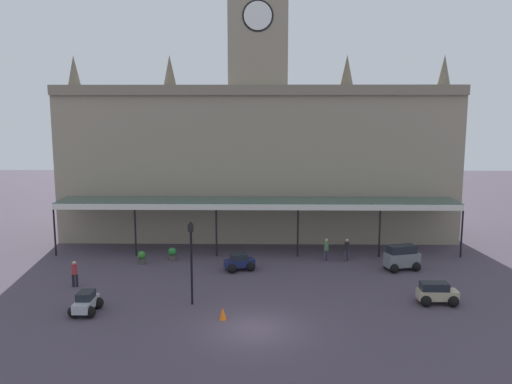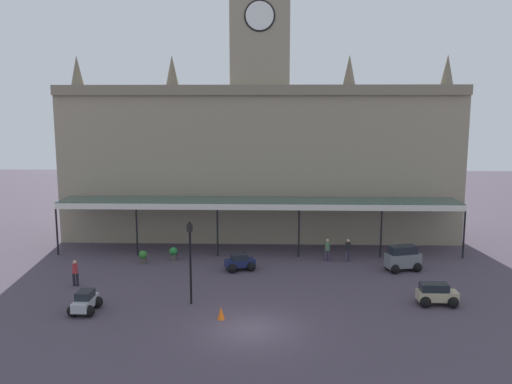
{
  "view_description": "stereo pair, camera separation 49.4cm",
  "coord_description": "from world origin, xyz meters",
  "px_view_note": "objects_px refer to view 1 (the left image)",
  "views": [
    {
      "loc": [
        0.49,
        -25.36,
        11.1
      ],
      "look_at": [
        0.0,
        7.82,
        5.84
      ],
      "focal_mm": 36.9,
      "sensor_mm": 36.0,
      "label": 1
    },
    {
      "loc": [
        0.98,
        -25.35,
        11.1
      ],
      "look_at": [
        0.0,
        7.82,
        5.84
      ],
      "focal_mm": 36.9,
      "sensor_mm": 36.0,
      "label": 2
    }
  ],
  "objects_px": {
    "car_silver_sedan": "(86,304)",
    "planter_by_canopy": "(142,257)",
    "planter_near_kerb": "(172,254)",
    "pedestrian_crossing_forecourt": "(326,249)",
    "pedestrian_near_entrance": "(75,273)",
    "traffic_cone": "(223,313)",
    "car_beige_estate": "(437,294)",
    "pedestrian_beside_cars": "(347,249)",
    "car_navy_sedan": "(239,263)",
    "victorian_lamppost": "(191,253)",
    "car_grey_van": "(402,259)"
  },
  "relations": [
    {
      "from": "car_grey_van",
      "to": "car_beige_estate",
      "type": "distance_m",
      "value": 6.43
    },
    {
      "from": "car_beige_estate",
      "to": "pedestrian_beside_cars",
      "type": "relative_size",
      "value": 1.35
    },
    {
      "from": "pedestrian_near_entrance",
      "to": "traffic_cone",
      "type": "height_order",
      "value": "pedestrian_near_entrance"
    },
    {
      "from": "car_silver_sedan",
      "to": "planter_near_kerb",
      "type": "distance_m",
      "value": 10.65
    },
    {
      "from": "pedestrian_beside_cars",
      "to": "pedestrian_near_entrance",
      "type": "distance_m",
      "value": 18.97
    },
    {
      "from": "car_beige_estate",
      "to": "pedestrian_near_entrance",
      "type": "xyz_separation_m",
      "value": [
        -21.85,
        2.62,
        0.34
      ]
    },
    {
      "from": "car_grey_van",
      "to": "traffic_cone",
      "type": "relative_size",
      "value": 3.78
    },
    {
      "from": "car_beige_estate",
      "to": "traffic_cone",
      "type": "height_order",
      "value": "car_beige_estate"
    },
    {
      "from": "car_navy_sedan",
      "to": "car_silver_sedan",
      "type": "xyz_separation_m",
      "value": [
        -8.09,
        -7.83,
        0.0
      ]
    },
    {
      "from": "car_navy_sedan",
      "to": "traffic_cone",
      "type": "xyz_separation_m",
      "value": [
        -0.49,
        -8.65,
        -0.16
      ]
    },
    {
      "from": "car_silver_sedan",
      "to": "planter_by_canopy",
      "type": "xyz_separation_m",
      "value": [
        0.96,
        9.23,
        -0.01
      ]
    },
    {
      "from": "pedestrian_beside_cars",
      "to": "traffic_cone",
      "type": "height_order",
      "value": "pedestrian_beside_cars"
    },
    {
      "from": "car_grey_van",
      "to": "planter_near_kerb",
      "type": "distance_m",
      "value": 16.52
    },
    {
      "from": "traffic_cone",
      "to": "car_beige_estate",
      "type": "bearing_deg",
      "value": 11.48
    },
    {
      "from": "car_grey_van",
      "to": "car_navy_sedan",
      "type": "bearing_deg",
      "value": -178.84
    },
    {
      "from": "planter_by_canopy",
      "to": "planter_near_kerb",
      "type": "bearing_deg",
      "value": 25.74
    },
    {
      "from": "car_navy_sedan",
      "to": "pedestrian_near_entrance",
      "type": "xyz_separation_m",
      "value": [
        -10.21,
        -3.56,
        0.41
      ]
    },
    {
      "from": "victorian_lamppost",
      "to": "planter_near_kerb",
      "type": "bearing_deg",
      "value": 106.78
    },
    {
      "from": "traffic_cone",
      "to": "planter_by_canopy",
      "type": "bearing_deg",
      "value": 123.41
    },
    {
      "from": "traffic_cone",
      "to": "planter_by_canopy",
      "type": "relative_size",
      "value": 0.71
    },
    {
      "from": "pedestrian_crossing_forecourt",
      "to": "planter_by_canopy",
      "type": "relative_size",
      "value": 1.74
    },
    {
      "from": "pedestrian_crossing_forecourt",
      "to": "car_silver_sedan",
      "type": "bearing_deg",
      "value": -144.6
    },
    {
      "from": "pedestrian_crossing_forecourt",
      "to": "pedestrian_beside_cars",
      "type": "bearing_deg",
      "value": -1.43
    },
    {
      "from": "car_beige_estate",
      "to": "car_grey_van",
      "type": "bearing_deg",
      "value": 93.07
    },
    {
      "from": "pedestrian_near_entrance",
      "to": "planter_by_canopy",
      "type": "distance_m",
      "value": 5.86
    },
    {
      "from": "victorian_lamppost",
      "to": "planter_near_kerb",
      "type": "xyz_separation_m",
      "value": [
        -2.67,
        8.85,
        -2.53
      ]
    },
    {
      "from": "car_beige_estate",
      "to": "victorian_lamppost",
      "type": "distance_m",
      "value": 14.27
    },
    {
      "from": "car_beige_estate",
      "to": "planter_by_canopy",
      "type": "distance_m",
      "value": 20.23
    },
    {
      "from": "traffic_cone",
      "to": "pedestrian_crossing_forecourt",
      "type": "bearing_deg",
      "value": 58.4
    },
    {
      "from": "car_navy_sedan",
      "to": "pedestrian_near_entrance",
      "type": "distance_m",
      "value": 10.82
    },
    {
      "from": "car_silver_sedan",
      "to": "car_beige_estate",
      "type": "height_order",
      "value": "car_beige_estate"
    },
    {
      "from": "pedestrian_crossing_forecourt",
      "to": "planter_near_kerb",
      "type": "xyz_separation_m",
      "value": [
        -11.39,
        -0.01,
        -0.42
      ]
    },
    {
      "from": "planter_near_kerb",
      "to": "pedestrian_crossing_forecourt",
      "type": "bearing_deg",
      "value": 0.04
    },
    {
      "from": "car_silver_sedan",
      "to": "traffic_cone",
      "type": "height_order",
      "value": "car_silver_sedan"
    },
    {
      "from": "car_navy_sedan",
      "to": "pedestrian_near_entrance",
      "type": "relative_size",
      "value": 1.33
    },
    {
      "from": "car_silver_sedan",
      "to": "traffic_cone",
      "type": "relative_size",
      "value": 3.03
    },
    {
      "from": "car_silver_sedan",
      "to": "pedestrian_crossing_forecourt",
      "type": "bearing_deg",
      "value": 35.4
    },
    {
      "from": "car_silver_sedan",
      "to": "planter_by_canopy",
      "type": "height_order",
      "value": "car_silver_sedan"
    },
    {
      "from": "pedestrian_near_entrance",
      "to": "traffic_cone",
      "type": "distance_m",
      "value": 10.99
    },
    {
      "from": "pedestrian_beside_cars",
      "to": "pedestrian_near_entrance",
      "type": "height_order",
      "value": "same"
    },
    {
      "from": "traffic_cone",
      "to": "planter_by_canopy",
      "type": "distance_m",
      "value": 12.04
    },
    {
      "from": "pedestrian_crossing_forecourt",
      "to": "pedestrian_near_entrance",
      "type": "bearing_deg",
      "value": -160.17
    },
    {
      "from": "car_silver_sedan",
      "to": "car_beige_estate",
      "type": "relative_size",
      "value": 0.91
    },
    {
      "from": "car_silver_sedan",
      "to": "victorian_lamppost",
      "type": "distance_m",
      "value": 6.35
    },
    {
      "from": "pedestrian_crossing_forecourt",
      "to": "pedestrian_near_entrance",
      "type": "distance_m",
      "value": 17.55
    },
    {
      "from": "pedestrian_crossing_forecourt",
      "to": "victorian_lamppost",
      "type": "xyz_separation_m",
      "value": [
        -8.72,
        -8.85,
        2.11
      ]
    },
    {
      "from": "car_grey_van",
      "to": "victorian_lamppost",
      "type": "bearing_deg",
      "value": -154.0
    },
    {
      "from": "car_silver_sedan",
      "to": "planter_near_kerb",
      "type": "bearing_deg",
      "value": 73.64
    },
    {
      "from": "car_silver_sedan",
      "to": "victorian_lamppost",
      "type": "height_order",
      "value": "victorian_lamppost"
    },
    {
      "from": "traffic_cone",
      "to": "car_navy_sedan",
      "type": "bearing_deg",
      "value": 86.74
    }
  ]
}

